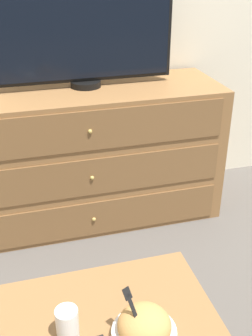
% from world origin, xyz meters
% --- Properties ---
extents(ground_plane, '(12.00, 12.00, 0.00)m').
position_xyz_m(ground_plane, '(0.00, 0.00, 0.00)').
color(ground_plane, '#56514C').
extents(dresser, '(1.65, 0.57, 0.84)m').
position_xyz_m(dresser, '(0.07, -0.31, 0.42)').
color(dresser, olive).
rests_on(dresser, ground_plane).
extents(tv, '(1.01, 0.17, 0.70)m').
position_xyz_m(tv, '(0.12, -0.25, 1.19)').
color(tv, black).
rests_on(tv, dresser).
extents(takeout_bowl, '(0.20, 0.20, 0.18)m').
position_xyz_m(takeout_bowl, '(-0.00, -1.75, 0.54)').
color(takeout_bowl, silver).
rests_on(takeout_bowl, coffee_table).
extents(drink_cup, '(0.07, 0.07, 0.10)m').
position_xyz_m(drink_cup, '(-0.22, -1.68, 0.54)').
color(drink_cup, beige).
rests_on(drink_cup, coffee_table).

